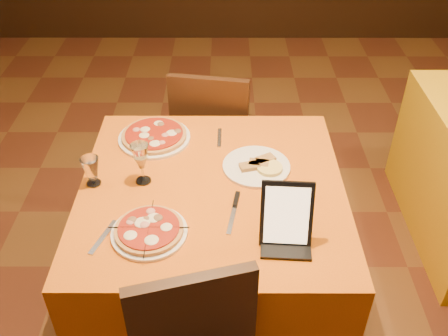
{
  "coord_description": "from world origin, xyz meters",
  "views": [
    {
      "loc": [
        -0.24,
        -1.37,
        2.08
      ],
      "look_at": [
        -0.24,
        0.2,
        0.86
      ],
      "focal_mm": 40.0,
      "sensor_mm": 36.0,
      "label": 1
    }
  ],
  "objects_px": {
    "main_table": "(213,248)",
    "pizza_near": "(149,231)",
    "water_glass": "(92,172)",
    "wine_glass": "(141,163)",
    "tablet": "(287,214)",
    "pizza_far": "(154,137)",
    "chair_main_far": "(216,133)"
  },
  "relations": [
    {
      "from": "main_table",
      "to": "pizza_near",
      "type": "relative_size",
      "value": 3.87
    },
    {
      "from": "main_table",
      "to": "water_glass",
      "type": "bearing_deg",
      "value": 178.46
    },
    {
      "from": "wine_glass",
      "to": "tablet",
      "type": "xyz_separation_m",
      "value": [
        0.56,
        -0.33,
        0.03
      ]
    },
    {
      "from": "pizza_near",
      "to": "wine_glass",
      "type": "distance_m",
      "value": 0.33
    },
    {
      "from": "pizza_far",
      "to": "water_glass",
      "type": "xyz_separation_m",
      "value": [
        -0.22,
        -0.33,
        0.05
      ]
    },
    {
      "from": "pizza_far",
      "to": "tablet",
      "type": "bearing_deg",
      "value": -49.36
    },
    {
      "from": "pizza_near",
      "to": "tablet",
      "type": "bearing_deg",
      "value": -2.17
    },
    {
      "from": "main_table",
      "to": "tablet",
      "type": "xyz_separation_m",
      "value": [
        0.27,
        -0.3,
        0.49
      ]
    },
    {
      "from": "pizza_near",
      "to": "wine_glass",
      "type": "relative_size",
      "value": 1.5
    },
    {
      "from": "pizza_far",
      "to": "water_glass",
      "type": "relative_size",
      "value": 2.6
    },
    {
      "from": "pizza_near",
      "to": "pizza_far",
      "type": "xyz_separation_m",
      "value": [
        -0.05,
        0.62,
        0.0
      ]
    },
    {
      "from": "pizza_far",
      "to": "wine_glass",
      "type": "bearing_deg",
      "value": -92.02
    },
    {
      "from": "chair_main_far",
      "to": "wine_glass",
      "type": "height_order",
      "value": "wine_glass"
    },
    {
      "from": "wine_glass",
      "to": "tablet",
      "type": "distance_m",
      "value": 0.65
    },
    {
      "from": "wine_glass",
      "to": "water_glass",
      "type": "distance_m",
      "value": 0.21
    },
    {
      "from": "pizza_far",
      "to": "wine_glass",
      "type": "height_order",
      "value": "wine_glass"
    },
    {
      "from": "main_table",
      "to": "tablet",
      "type": "distance_m",
      "value": 0.64
    },
    {
      "from": "pizza_near",
      "to": "pizza_far",
      "type": "relative_size",
      "value": 0.84
    },
    {
      "from": "pizza_near",
      "to": "water_glass",
      "type": "height_order",
      "value": "water_glass"
    },
    {
      "from": "wine_glass",
      "to": "water_glass",
      "type": "xyz_separation_m",
      "value": [
        -0.21,
        -0.02,
        -0.03
      ]
    },
    {
      "from": "main_table",
      "to": "water_glass",
      "type": "xyz_separation_m",
      "value": [
        -0.49,
        0.01,
        0.44
      ]
    },
    {
      "from": "chair_main_far",
      "to": "tablet",
      "type": "xyz_separation_m",
      "value": [
        0.27,
        -1.14,
        0.41
      ]
    },
    {
      "from": "main_table",
      "to": "pizza_far",
      "type": "bearing_deg",
      "value": 129.01
    },
    {
      "from": "chair_main_far",
      "to": "pizza_near",
      "type": "xyz_separation_m",
      "value": [
        -0.23,
        -1.12,
        0.31
      ]
    },
    {
      "from": "wine_glass",
      "to": "chair_main_far",
      "type": "bearing_deg",
      "value": 70.38
    },
    {
      "from": "wine_glass",
      "to": "tablet",
      "type": "bearing_deg",
      "value": -30.3
    },
    {
      "from": "pizza_near",
      "to": "tablet",
      "type": "height_order",
      "value": "tablet"
    },
    {
      "from": "main_table",
      "to": "water_glass",
      "type": "distance_m",
      "value": 0.66
    },
    {
      "from": "chair_main_far",
      "to": "pizza_far",
      "type": "relative_size",
      "value": 2.7
    },
    {
      "from": "water_glass",
      "to": "pizza_far",
      "type": "bearing_deg",
      "value": 56.69
    },
    {
      "from": "pizza_far",
      "to": "tablet",
      "type": "relative_size",
      "value": 1.38
    },
    {
      "from": "pizza_near",
      "to": "water_glass",
      "type": "relative_size",
      "value": 2.19
    }
  ]
}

